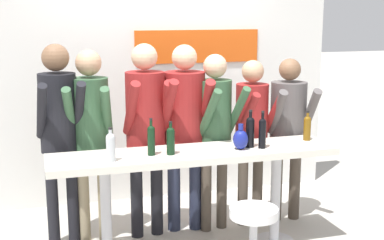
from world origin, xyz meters
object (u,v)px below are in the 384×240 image
tasting_table (195,168)px  person_center_left (146,119)px  wine_bottle_0 (307,127)px  wine_bottle_5 (171,139)px  wine_bottle_1 (151,139)px  wine_bottle_3 (111,146)px  person_right (252,123)px  wine_bottle_2 (250,130)px  person_left (91,124)px  decorative_vase (241,139)px  bar_stool (253,235)px  person_center_right (215,122)px  person_far_right (288,122)px  wine_bottle_4 (262,132)px  person_center (185,118)px  person_far_left (59,121)px

tasting_table → person_center_left: (-0.32, 0.48, 0.35)m
wine_bottle_0 → wine_bottle_5: size_ratio=0.97×
wine_bottle_1 → wine_bottle_5: (0.16, -0.02, -0.01)m
wine_bottle_3 → wine_bottle_5: (0.50, 0.06, 0.00)m
person_right → wine_bottle_0: size_ratio=6.03×
person_center_left → wine_bottle_2: (0.82, -0.49, -0.05)m
tasting_table → wine_bottle_3: (-0.72, -0.12, 0.27)m
person_left → decorative_vase: person_left is taller
bar_stool → decorative_vase: 0.88m
wine_bottle_0 → person_left: bearing=167.0°
person_center_right → wine_bottle_0: (0.76, -0.36, -0.02)m
person_right → wine_bottle_3: bearing=-167.6°
person_center_right → person_far_right: bearing=-8.2°
wine_bottle_3 → person_left: bearing=97.9°
person_left → wine_bottle_2: size_ratio=5.34×
wine_bottle_2 → wine_bottle_4: (0.09, -0.06, -0.00)m
person_center_left → person_center: bearing=1.4°
wine_bottle_2 → decorative_vase: (-0.11, -0.05, -0.06)m
wine_bottle_4 → person_center: bearing=131.8°
bar_stool → person_far_left: person_far_left is taller
person_far_left → decorative_vase: bearing=-26.4°
wine_bottle_0 → wine_bottle_5: (-1.32, -0.13, 0.00)m
person_left → person_center_left: 0.49m
wine_bottle_2 → person_left: bearing=157.9°
person_center_right → decorative_vase: size_ratio=7.71×
person_center → person_far_right: size_ratio=1.09×
person_left → wine_bottle_1: (0.43, -0.55, -0.04)m
person_center_right → wine_bottle_2: 0.48m
tasting_table → wine_bottle_3: 0.78m
wine_bottle_5 → person_far_left: bearing=146.4°
person_far_left → wine_bottle_4: person_far_left is taller
person_center_left → wine_bottle_2: size_ratio=5.49×
person_left → wine_bottle_3: 0.64m
person_center → person_center_right: (0.28, -0.07, -0.04)m
wine_bottle_1 → wine_bottle_5: bearing=-9.0°
wine_bottle_3 → wine_bottle_0: bearing=6.1°
person_right → person_center: bearing=167.4°
person_far_left → person_center: 1.14m
person_center_right → wine_bottle_2: size_ratio=5.17×
person_center_right → decorative_vase: person_center_right is taller
person_far_right → decorative_vase: size_ratio=7.42×
tasting_table → wine_bottle_3: wine_bottle_3 is taller
person_right → decorative_vase: size_ratio=7.39×
person_far_left → decorative_vase: person_far_left is taller
person_far_right → decorative_vase: (-0.71, -0.54, 0.00)m
wine_bottle_2 → tasting_table: bearing=178.4°
wine_bottle_3 → wine_bottle_4: (1.30, 0.04, 0.02)m
person_right → wine_bottle_1: bearing=-165.3°
person_left → wine_bottle_4: (1.39, -0.59, -0.03)m
wine_bottle_1 → person_far_right: bearing=18.8°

